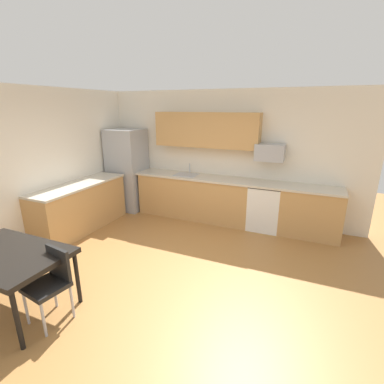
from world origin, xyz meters
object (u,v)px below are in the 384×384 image
(refrigerator, at_px, (128,170))
(dining_table, at_px, (6,258))
(oven_range, at_px, (265,207))
(chair_near_table, at_px, (51,279))
(microwave, at_px, (270,152))

(refrigerator, xyz_separation_m, dining_table, (0.83, -3.52, -0.25))
(oven_range, distance_m, dining_table, 4.31)
(refrigerator, relative_size, dining_table, 1.34)
(dining_table, relative_size, chair_near_table, 1.65)
(microwave, bearing_deg, chair_near_table, -116.15)
(refrigerator, bearing_deg, dining_table, -76.72)
(oven_range, relative_size, chair_near_table, 1.07)
(oven_range, height_order, microwave, microwave)
(microwave, bearing_deg, refrigerator, -176.78)
(chair_near_table, bearing_deg, oven_range, 63.21)
(chair_near_table, bearing_deg, refrigerator, 112.46)
(dining_table, bearing_deg, refrigerator, 103.28)
(microwave, height_order, dining_table, microwave)
(refrigerator, height_order, microwave, refrigerator)
(refrigerator, height_order, oven_range, refrigerator)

